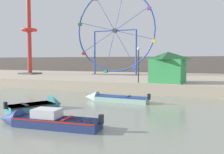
% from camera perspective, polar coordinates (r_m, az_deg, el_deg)
% --- Properties ---
extents(quay_promenade, '(110.00, 22.67, 1.11)m').
position_cam_1_polar(quay_promenade, '(36.75, 2.08, -0.55)').
color(quay_promenade, tan).
rests_on(quay_promenade, ground_plane).
extents(distant_town_skyline, '(140.00, 3.00, 4.40)m').
position_cam_1_polar(distant_town_skyline, '(61.55, 10.22, 2.70)').
color(distant_town_skyline, '#564C47').
rests_on(distant_town_skyline, ground_plane).
extents(motorboat_teal_painted, '(3.11, 4.07, 1.43)m').
position_cam_1_polar(motorboat_teal_painted, '(17.79, -16.26, -6.48)').
color(motorboat_teal_painted, teal).
rests_on(motorboat_teal_painted, ground_plane).
extents(motorboat_seafoam, '(5.84, 1.31, 1.10)m').
position_cam_1_polar(motorboat_seafoam, '(20.20, -0.19, -5.01)').
color(motorboat_seafoam, '#93BCAD').
rests_on(motorboat_seafoam, ground_plane).
extents(motorboat_navy_blue, '(5.99, 1.69, 1.26)m').
position_cam_1_polar(motorboat_navy_blue, '(13.16, -16.40, -9.74)').
color(motorboat_navy_blue, navy).
rests_on(motorboat_navy_blue, ground_plane).
extents(ferris_wheel_blue_frame, '(13.15, 1.20, 13.63)m').
position_cam_1_polar(ferris_wheel_blue_frame, '(39.11, 0.64, 10.58)').
color(ferris_wheel_blue_frame, '#334CA8').
rests_on(ferris_wheel_blue_frame, quay_promenade).
extents(drop_tower_red_tower, '(2.80, 2.80, 13.17)m').
position_cam_1_polar(drop_tower_red_tower, '(43.58, -18.90, 8.51)').
color(drop_tower_red_tower, '#BC332D').
rests_on(drop_tower_red_tower, quay_promenade).
extents(carnival_booth_green_kiosk, '(3.84, 3.73, 3.19)m').
position_cam_1_polar(carnival_booth_green_kiosk, '(25.68, 13.00, 2.41)').
color(carnival_booth_green_kiosk, '#33934C').
rests_on(carnival_booth_green_kiosk, quay_promenade).
extents(promenade_lamp_near, '(0.32, 0.32, 3.65)m').
position_cam_1_polar(promenade_lamp_near, '(25.00, 6.25, 4.16)').
color(promenade_lamp_near, '#2D2D33').
rests_on(promenade_lamp_near, quay_promenade).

